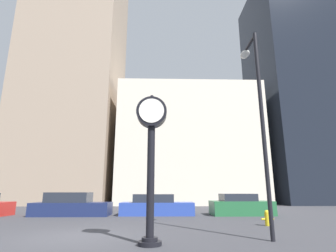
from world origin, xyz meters
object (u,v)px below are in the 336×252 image
Objects in this scene: street_clock at (151,143)px; car_navy at (71,206)px; car_green at (240,206)px; street_lamp_right at (257,100)px; fire_hydrant_near at (267,218)px; car_blue at (156,206)px.

street_clock is 0.96× the size of car_navy.
car_green is 9.71m from street_lamp_right.
street_lamp_right is at bearing -111.65° from fire_hydrant_near.
car_navy reaches higher than car_blue.
street_clock reaches higher than car_navy.
car_green is (5.48, 9.47, -2.40)m from street_clock.
street_lamp_right is (3.79, 0.86, 1.76)m from street_clock.
street_clock is at bearing -140.71° from fire_hydrant_near.
car_navy is 5.38m from car_blue.
car_navy reaches higher than fire_hydrant_near.
street_lamp_right reaches higher than fire_hydrant_near.
fire_hydrant_near is (10.45, -5.16, -0.25)m from car_navy.
car_green is (10.82, 0.13, -0.02)m from car_navy.
car_navy is at bearing -177.21° from car_blue.
car_navy is 0.66× the size of street_lamp_right.
street_lamp_right is at bearing -66.36° from car_blue.
street_lamp_right is (3.76, -8.71, 4.18)m from car_blue.
car_green is at bearing -0.79° from car_blue.
street_clock is 11.02m from car_navy.
car_navy is at bearing 153.72° from fire_hydrant_near.
street_clock reaches higher than fire_hydrant_near.
street_lamp_right reaches higher than car_navy.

